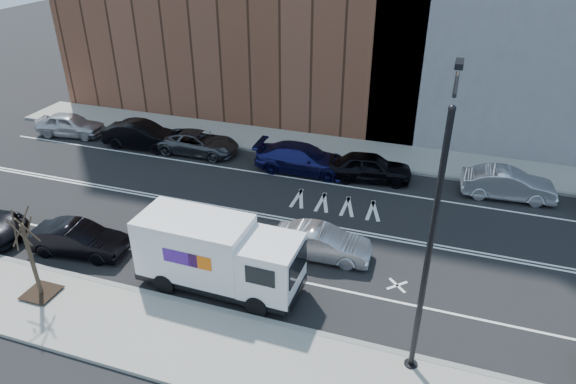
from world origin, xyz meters
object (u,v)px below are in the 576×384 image
Objects in this scene: driving_sedan at (322,243)px; far_parked_a at (70,125)px; fedex_van at (218,254)px; far_parked_b at (142,135)px.

far_parked_a is at bearing 65.53° from driving_sedan.
fedex_van is 1.33× the size of far_parked_b.
far_parked_a is 20.93m from driving_sedan.
fedex_van is 1.46× the size of far_parked_a.
far_parked_a reaches higher than driving_sedan.
far_parked_b is at bearing 134.79° from fedex_van.
fedex_van is 4.71m from driving_sedan.
fedex_van is 19.57m from far_parked_a.
far_parked_b reaches higher than driving_sedan.
far_parked_a is 1.06× the size of driving_sedan.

